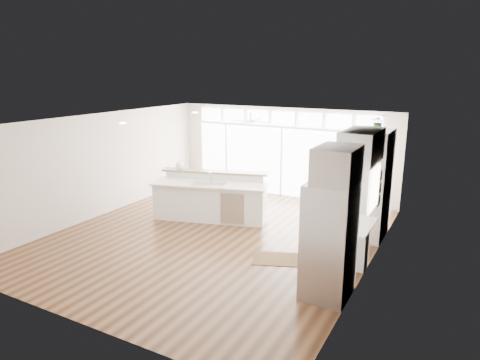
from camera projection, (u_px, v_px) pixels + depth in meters
The scene contains 24 objects.
floor at pixel (215, 237), 9.99m from camera, with size 7.00×8.00×0.02m, color #3E2413.
ceiling at pixel (213, 121), 9.32m from camera, with size 7.00×8.00×0.02m, color white.
wall_back at pixel (283, 152), 13.06m from camera, with size 7.00×0.04×2.70m, color beige.
wall_front at pixel (69, 240), 6.24m from camera, with size 7.00×0.04×2.70m, color beige.
wall_left at pixel (101, 165), 11.27m from camera, with size 0.04×8.00×2.70m, color beige.
wall_right at pixel (372, 203), 8.03m from camera, with size 0.04×8.00×2.70m, color beige.
glass_wall at pixel (282, 162), 13.08m from camera, with size 5.80×0.06×2.08m, color white.
transom_row at pixel (283, 118), 12.75m from camera, with size 5.90×0.06×0.40m, color white.
desk_window at pixel (374, 188), 8.26m from camera, with size 0.04×0.85×0.85m, color white.
ceiling_fan at pixel (251, 118), 11.99m from camera, with size 1.16×1.16×0.32m, color white.
recessed_lights at pixel (218, 121), 9.49m from camera, with size 3.40×3.00×0.02m, color #F0E6CC.
oven_cabinet at pixel (374, 184), 9.74m from camera, with size 0.64×1.20×2.50m, color white.
desk_nook at pixel (353, 242), 8.70m from camera, with size 0.72×1.30×0.76m, color white.
upper_cabinets at pixel (362, 146), 8.19m from camera, with size 0.64×1.30×0.64m, color white.
refrigerator at pixel (329, 240), 7.15m from camera, with size 0.76×0.90×2.00m, color #B3B3B8.
fridge_cabinet at pixel (337, 165), 6.80m from camera, with size 0.64×0.90×0.60m, color white.
framed_photos at pixel (380, 188), 8.82m from camera, with size 0.06×0.22×0.80m, color black.
kitchen_island at pixel (210, 197), 11.01m from camera, with size 2.99×1.13×1.19m, color white.
rug at pixel (276, 259), 8.79m from camera, with size 0.94×0.68×0.01m, color #362211.
office_chair at pixel (320, 218), 9.65m from camera, with size 0.56×0.51×1.07m, color black.
fishbowl at pixel (180, 166), 11.41m from camera, with size 0.22×0.22×0.22m, color white.
monitor at pixel (351, 214), 8.59m from camera, with size 0.08×0.49×0.41m, color black.
keyboard at pixel (342, 222), 8.72m from camera, with size 0.11×0.30×0.01m, color silver.
potted_plant at pixel (378, 124), 9.40m from camera, with size 0.30×0.34×0.26m, color #2F5223.
Camera 1 is at (4.98, -7.93, 3.75)m, focal length 32.00 mm.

